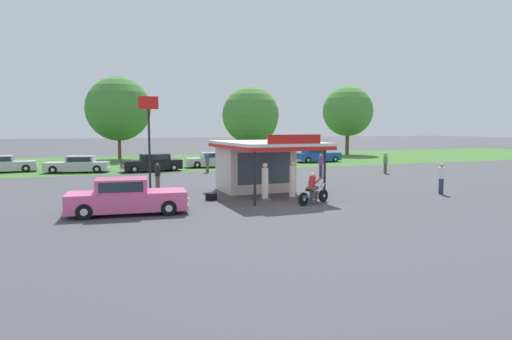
# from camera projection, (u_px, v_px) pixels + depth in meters

# --- Properties ---
(ground_plane) EXTENTS (300.00, 300.00, 0.00)m
(ground_plane) POSITION_uv_depth(u_px,v_px,m) (294.00, 206.00, 21.15)
(ground_plane) COLOR #424247
(grass_verge_strip) EXTENTS (120.00, 24.00, 0.01)m
(grass_verge_strip) POSITION_uv_depth(u_px,v_px,m) (174.00, 161.00, 48.97)
(grass_verge_strip) COLOR #3D6B2D
(grass_verge_strip) RESTS_ON ground
(service_station_kiosk) EXTENTS (4.70, 7.06, 3.40)m
(service_station_kiosk) POSITION_uv_depth(u_px,v_px,m) (258.00, 162.00, 25.69)
(service_station_kiosk) COLOR beige
(service_station_kiosk) RESTS_ON ground
(gas_pump_nearside) EXTENTS (0.44, 0.44, 1.94)m
(gas_pump_nearside) POSITION_uv_depth(u_px,v_px,m) (265.00, 183.00, 22.70)
(gas_pump_nearside) COLOR slate
(gas_pump_nearside) RESTS_ON ground
(gas_pump_offside) EXTENTS (0.44, 0.44, 2.00)m
(gas_pump_offside) POSITION_uv_depth(u_px,v_px,m) (292.00, 181.00, 23.27)
(gas_pump_offside) COLOR slate
(gas_pump_offside) RESTS_ON ground
(motorcycle_with_rider) EXTENTS (2.06, 1.01, 1.58)m
(motorcycle_with_rider) POSITION_uv_depth(u_px,v_px,m) (313.00, 191.00, 21.55)
(motorcycle_with_rider) COLOR black
(motorcycle_with_rider) RESTS_ON ground
(featured_classic_sedan) EXTENTS (5.30, 2.31, 1.56)m
(featured_classic_sedan) POSITION_uv_depth(u_px,v_px,m) (127.00, 198.00, 19.00)
(featured_classic_sedan) COLOR #E55993
(featured_classic_sedan) RESTS_ON ground
(parked_car_back_row_far_left) EXTENTS (5.26, 2.13, 1.65)m
(parked_car_back_row_far_left) POSITION_uv_depth(u_px,v_px,m) (317.00, 155.00, 48.12)
(parked_car_back_row_far_left) COLOR #19479E
(parked_car_back_row_far_left) RESTS_ON ground
(parked_car_back_row_centre_right) EXTENTS (5.57, 2.01, 1.41)m
(parked_car_back_row_centre_right) POSITION_uv_depth(u_px,v_px,m) (214.00, 160.00, 41.94)
(parked_car_back_row_centre_right) COLOR #B7B7BC
(parked_car_back_row_centre_right) RESTS_ON ground
(parked_car_back_row_right) EXTENTS (5.37, 2.31, 1.40)m
(parked_car_back_row_right) POSITION_uv_depth(u_px,v_px,m) (2.00, 165.00, 36.89)
(parked_car_back_row_right) COLOR #B7B7BC
(parked_car_back_row_right) RESTS_ON ground
(parked_car_second_row_spare) EXTENTS (5.43, 2.71, 1.39)m
(parked_car_second_row_spare) POSITION_uv_depth(u_px,v_px,m) (78.00, 165.00, 36.83)
(parked_car_second_row_spare) COLOR #B7B7BC
(parked_car_second_row_spare) RESTS_ON ground
(parked_car_back_row_centre) EXTENTS (5.31, 2.47, 1.48)m
(parked_car_back_row_centre) POSITION_uv_depth(u_px,v_px,m) (152.00, 163.00, 37.85)
(parked_car_back_row_centre) COLOR black
(parked_car_back_row_centre) RESTS_ON ground
(bystander_strolling_foreground) EXTENTS (0.34, 0.34, 1.73)m
(bystander_strolling_foreground) POSITION_uv_depth(u_px,v_px,m) (207.00, 162.00, 36.75)
(bystander_strolling_foreground) COLOR brown
(bystander_strolling_foreground) RESTS_ON ground
(bystander_standing_back_lot) EXTENTS (0.34, 0.34, 1.74)m
(bystander_standing_back_lot) POSITION_uv_depth(u_px,v_px,m) (441.00, 178.00, 24.75)
(bystander_standing_back_lot) COLOR #2D3351
(bystander_standing_back_lot) RESTS_ON ground
(bystander_chatting_near_pumps) EXTENTS (0.36, 0.36, 1.63)m
(bystander_chatting_near_pumps) POSITION_uv_depth(u_px,v_px,m) (385.00, 163.00, 36.17)
(bystander_chatting_near_pumps) COLOR brown
(bystander_chatting_near_pumps) RESTS_ON ground
(bystander_admiring_sedan) EXTENTS (0.34, 0.34, 1.59)m
(bystander_admiring_sedan) POSITION_uv_depth(u_px,v_px,m) (158.00, 176.00, 26.74)
(bystander_admiring_sedan) COLOR brown
(bystander_admiring_sedan) RESTS_ON ground
(bystander_leaning_by_kiosk) EXTENTS (0.34, 0.34, 1.75)m
(bystander_leaning_by_kiosk) POSITION_uv_depth(u_px,v_px,m) (321.00, 165.00, 33.44)
(bystander_leaning_by_kiosk) COLOR #2D3351
(bystander_leaning_by_kiosk) RESTS_ON ground
(tree_oak_distant_spare) EXTENTS (6.97, 6.97, 8.78)m
(tree_oak_distant_spare) POSITION_uv_depth(u_px,v_px,m) (252.00, 117.00, 54.22)
(tree_oak_distant_spare) COLOR brown
(tree_oak_distant_spare) RESTS_ON ground
(tree_oak_far_left) EXTENTS (7.49, 7.49, 9.70)m
(tree_oak_far_left) POSITION_uv_depth(u_px,v_px,m) (118.00, 110.00, 51.37)
(tree_oak_far_left) COLOR brown
(tree_oak_far_left) RESTS_ON ground
(tree_oak_centre) EXTENTS (6.92, 6.92, 9.49)m
(tree_oak_centre) POSITION_uv_depth(u_px,v_px,m) (348.00, 111.00, 61.03)
(tree_oak_centre) COLOR brown
(tree_oak_centre) RESTS_ON ground
(roadside_pole_sign) EXTENTS (1.10, 0.12, 5.47)m
(roadside_pole_sign) POSITION_uv_depth(u_px,v_px,m) (149.00, 129.00, 24.63)
(roadside_pole_sign) COLOR black
(roadside_pole_sign) RESTS_ON ground
(spare_tire_stack) EXTENTS (0.60, 0.60, 0.36)m
(spare_tire_stack) POSITION_uv_depth(u_px,v_px,m) (211.00, 197.00, 22.78)
(spare_tire_stack) COLOR black
(spare_tire_stack) RESTS_ON ground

